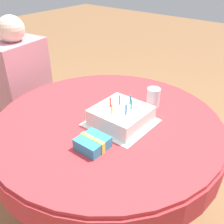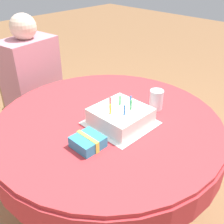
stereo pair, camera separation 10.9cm
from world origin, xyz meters
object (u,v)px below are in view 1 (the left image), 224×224
at_px(gift_box, 93,143).
at_px(birthday_cake, 121,115).
at_px(person, 23,82).
at_px(chair, 20,103).
at_px(drinking_glass, 153,98).

bearing_deg(gift_box, birthday_cake, 6.15).
bearing_deg(person, gift_box, -114.98).
height_order(chair, person, person).
xyz_separation_m(chair, drinking_glass, (0.21, -1.03, 0.31)).
bearing_deg(birthday_cake, person, 87.23).
xyz_separation_m(drinking_glass, gift_box, (-0.48, 0.01, -0.03)).
xyz_separation_m(chair, person, (0.01, -0.09, 0.20)).
xyz_separation_m(chair, birthday_cake, (-0.03, -0.99, 0.30)).
distance_m(chair, drinking_glass, 1.09).
bearing_deg(gift_box, drinking_glass, -1.09).
distance_m(birthday_cake, gift_box, 0.24).
relative_size(chair, drinking_glass, 8.29).
relative_size(person, drinking_glass, 10.53).
distance_m(chair, gift_box, 1.09).
xyz_separation_m(birthday_cake, drinking_glass, (0.24, -0.03, 0.01)).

